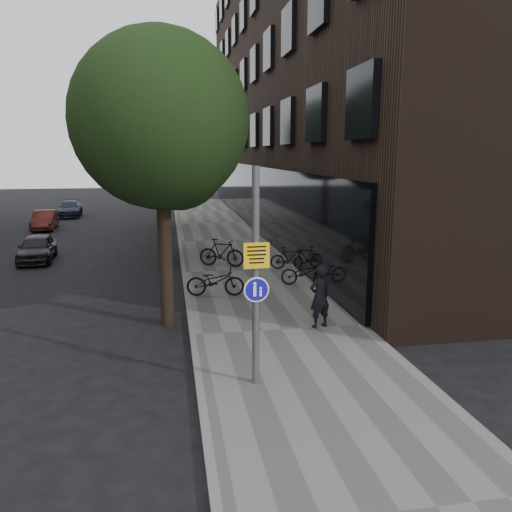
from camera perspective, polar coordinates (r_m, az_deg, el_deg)
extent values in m
plane|color=black|center=(9.84, 5.94, -15.64)|extent=(120.00, 120.00, 0.00)
cube|color=slate|center=(19.12, -1.48, -1.76)|extent=(4.50, 60.00, 0.12)
cube|color=slate|center=(18.93, -8.23, -2.00)|extent=(0.15, 60.00, 0.13)
cube|color=black|center=(32.62, 10.44, 19.43)|extent=(12.00, 40.00, 18.00)
cylinder|color=black|center=(13.22, -10.26, -1.21)|extent=(0.36, 0.36, 3.20)
sphere|color=black|center=(12.92, -10.88, 15.01)|extent=(4.40, 4.40, 4.40)
sphere|color=black|center=(13.70, -8.97, 10.69)|extent=(2.64, 2.64, 2.64)
cylinder|color=black|center=(21.59, -10.20, 3.77)|extent=(0.36, 0.36, 3.20)
sphere|color=black|center=(21.41, -10.57, 13.63)|extent=(5.00, 5.00, 5.00)
sphere|color=black|center=(22.20, -9.40, 11.01)|extent=(3.00, 3.00, 3.00)
cylinder|color=black|center=(30.53, -10.17, 6.05)|extent=(0.36, 0.36, 3.20)
sphere|color=black|center=(30.40, -10.43, 13.01)|extent=(5.00, 5.00, 5.00)
sphere|color=black|center=(31.19, -9.60, 11.16)|extent=(3.00, 3.00, 3.00)
cylinder|color=#595B5E|center=(9.31, -0.03, -2.64)|extent=(0.14, 0.14, 4.17)
cube|color=#DFA20B|center=(9.21, -0.03, 0.15)|extent=(0.48, 0.03, 0.48)
cylinder|color=#130EA1|center=(9.36, -0.03, -3.74)|extent=(0.43, 0.02, 0.43)
cylinder|color=white|center=(9.36, -0.03, -3.74)|extent=(0.48, 0.02, 0.48)
imported|color=black|center=(12.81, 7.31, -4.60)|extent=(0.69, 0.56, 1.63)
imported|color=black|center=(16.97, 5.63, -1.86)|extent=(1.70, 0.81, 0.86)
imported|color=black|center=(19.10, 3.82, -0.25)|extent=(1.52, 0.84, 0.88)
imported|color=black|center=(15.61, -4.67, -2.87)|extent=(1.86, 0.87, 0.94)
imported|color=black|center=(19.62, -3.96, 0.38)|extent=(1.88, 1.20, 1.09)
imported|color=black|center=(23.05, -23.75, 0.85)|extent=(1.59, 3.41, 1.13)
imported|color=#521C17|center=(32.52, -23.00, 3.81)|extent=(1.44, 3.51, 1.13)
imported|color=#1C2433|center=(38.54, -20.53, 5.08)|extent=(1.87, 3.96, 1.12)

